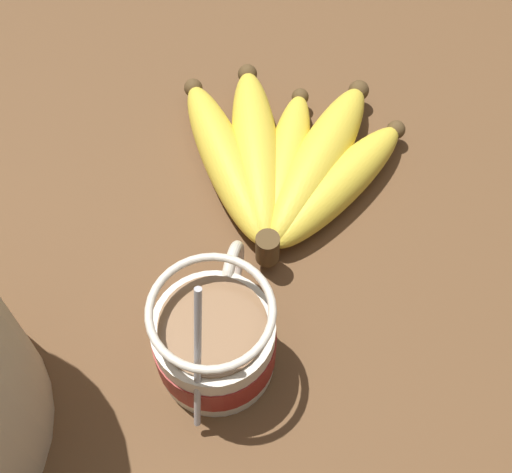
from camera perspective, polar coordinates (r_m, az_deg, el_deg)
name	(u,v)px	position (r cm, az deg, el deg)	size (l,w,h in cm)	color
table	(280,301)	(61.53, 1.90, -5.16)	(97.93, 97.93, 3.75)	brown
coffee_mug	(215,341)	(53.90, -3.28, -8.34)	(13.92, 9.24, 15.81)	beige
banana_bunch	(284,163)	(64.38, 2.27, 5.91)	(21.42, 23.08, 4.42)	#4C381E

